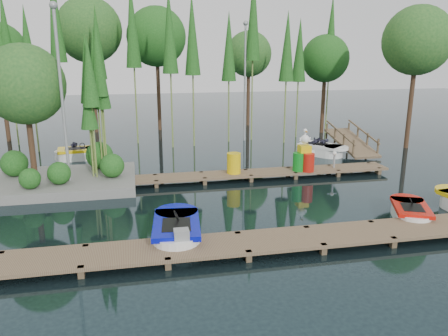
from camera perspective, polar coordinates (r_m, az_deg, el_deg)
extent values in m
plane|color=#192B30|center=(16.61, -1.34, -4.19)|extent=(90.00, 90.00, 0.00)
cube|color=brown|center=(12.43, 2.48, -9.75)|extent=(18.00, 1.50, 0.10)
cube|color=brown|center=(13.27, -26.98, -10.77)|extent=(0.16, 0.16, 0.50)
cube|color=brown|center=(11.73, -18.13, -13.23)|extent=(0.16, 0.16, 0.50)
cube|color=brown|center=(12.85, -17.55, -10.61)|extent=(0.16, 0.16, 0.50)
cube|color=brown|center=(11.65, -7.32, -12.75)|extent=(0.16, 0.16, 0.50)
cube|color=brown|center=(12.78, -7.78, -10.16)|extent=(0.16, 0.16, 0.50)
cube|color=brown|center=(11.97, 3.22, -11.85)|extent=(0.16, 0.16, 0.50)
cube|color=brown|center=(13.07, 1.78, -9.43)|extent=(0.16, 0.16, 0.50)
cube|color=brown|center=(12.65, 12.84, -10.69)|extent=(0.16, 0.16, 0.50)
cube|color=brown|center=(13.70, 10.66, -8.52)|extent=(0.16, 0.16, 0.50)
cube|color=brown|center=(13.64, 21.21, -9.42)|extent=(0.16, 0.16, 0.50)
cube|color=brown|center=(14.61, 18.56, -7.53)|extent=(0.16, 0.16, 0.50)
cube|color=brown|center=(15.77, 25.38, -6.56)|extent=(0.16, 0.16, 0.50)
cube|color=brown|center=(19.06, 0.25, -0.88)|extent=(15.00, 1.20, 0.10)
cube|color=brown|center=(18.57, -21.42, -3.02)|extent=(0.16, 0.16, 0.50)
cube|color=brown|center=(19.47, -20.98, -2.17)|extent=(0.16, 0.16, 0.50)
cube|color=brown|center=(18.32, -15.16, -2.73)|extent=(0.16, 0.16, 0.50)
cube|color=brown|center=(19.23, -15.02, -1.88)|extent=(0.16, 0.16, 0.50)
cube|color=brown|center=(18.29, -8.81, -2.40)|extent=(0.16, 0.16, 0.50)
cube|color=brown|center=(19.21, -8.97, -1.56)|extent=(0.16, 0.16, 0.50)
cube|color=brown|center=(18.49, -2.52, -2.04)|extent=(0.16, 0.16, 0.50)
cube|color=brown|center=(19.40, -2.98, -1.23)|extent=(0.16, 0.16, 0.50)
cube|color=brown|center=(18.90, 3.56, -1.68)|extent=(0.16, 0.16, 0.50)
cube|color=brown|center=(19.79, 2.83, -0.90)|extent=(0.16, 0.16, 0.50)
cube|color=brown|center=(19.52, 9.32, -1.31)|extent=(0.16, 0.16, 0.50)
cube|color=brown|center=(20.38, 8.36, -0.58)|extent=(0.16, 0.16, 0.50)
cube|color=brown|center=(20.32, 14.67, -0.96)|extent=(0.16, 0.16, 0.50)
cube|color=brown|center=(21.15, 13.53, -0.27)|extent=(0.16, 0.16, 0.50)
cube|color=brown|center=(21.29, 19.57, -0.63)|extent=(0.16, 0.16, 0.50)
cube|color=brown|center=(22.08, 18.30, 0.02)|extent=(0.16, 0.16, 0.50)
cube|color=slate|center=(19.44, -20.72, -1.77)|extent=(6.20, 4.20, 0.42)
sphere|color=#235D1D|center=(20.19, -25.71, 0.54)|extent=(1.10, 1.10, 1.10)
sphere|color=#235D1D|center=(18.28, -20.74, -0.64)|extent=(0.90, 0.90, 0.90)
sphere|color=#235D1D|center=(20.20, -15.96, 1.61)|extent=(1.20, 1.20, 1.20)
sphere|color=#235D1D|center=(18.11, -24.03, -1.28)|extent=(0.80, 0.80, 0.80)
sphere|color=#235D1D|center=(18.63, -14.41, 0.31)|extent=(1.00, 1.00, 1.00)
cylinder|color=#402A1B|center=(19.60, -23.92, 3.53)|extent=(0.24, 0.24, 3.60)
sphere|color=#316525|center=(19.34, -24.61, 9.92)|extent=(3.20, 3.20, 3.20)
cylinder|color=olive|center=(19.22, -16.06, 6.95)|extent=(0.07, 0.07, 5.93)
cone|color=#235D1D|center=(19.06, -16.52, 13.13)|extent=(0.70, 0.70, 2.97)
cylinder|color=olive|center=(19.10, -17.02, 6.42)|extent=(0.07, 0.07, 5.66)
cone|color=#235D1D|center=(18.93, -17.49, 12.36)|extent=(0.70, 0.70, 2.83)
cylinder|color=olive|center=(19.28, -15.42, 5.95)|extent=(0.07, 0.07, 5.22)
cone|color=#235D1D|center=(19.10, -15.81, 11.37)|extent=(0.70, 0.70, 2.61)
cylinder|color=olive|center=(18.49, -16.77, 5.97)|extent=(0.07, 0.07, 5.53)
cone|color=#235D1D|center=(18.31, -17.23, 11.96)|extent=(0.70, 0.70, 2.76)
cylinder|color=olive|center=(18.75, -17.01, 3.71)|extent=(0.07, 0.07, 4.01)
cone|color=#235D1D|center=(18.54, -17.34, 7.97)|extent=(0.70, 0.70, 2.01)
cylinder|color=olive|center=(19.09, -15.73, 7.19)|extent=(0.07, 0.07, 6.11)
cone|color=#235D1D|center=(18.94, -16.19, 13.61)|extent=(0.70, 0.70, 3.05)
cylinder|color=#402A1B|center=(27.34, 23.28, 8.66)|extent=(0.26, 0.26, 6.06)
sphere|color=#316525|center=(27.24, 23.95, 14.99)|extent=(3.81, 3.81, 3.81)
cylinder|color=#402A1B|center=(31.01, 12.86, 9.13)|extent=(0.26, 0.26, 5.02)
sphere|color=#235D1D|center=(30.87, 13.13, 13.76)|extent=(3.16, 3.16, 3.16)
cylinder|color=#402A1B|center=(33.38, 3.19, 10.10)|extent=(0.26, 0.26, 5.31)
sphere|color=#316525|center=(33.26, 3.26, 14.66)|extent=(3.34, 3.34, 3.34)
cylinder|color=#402A1B|center=(31.60, -8.58, 10.74)|extent=(0.26, 0.26, 6.46)
sphere|color=#235D1D|center=(31.54, -8.81, 16.60)|extent=(4.06, 4.06, 4.06)
cylinder|color=#402A1B|center=(31.62, -16.74, 10.65)|extent=(0.26, 0.26, 6.85)
sphere|color=#316525|center=(31.58, -17.22, 16.84)|extent=(4.31, 4.31, 4.31)
cylinder|color=#402A1B|center=(30.33, -26.85, 8.23)|extent=(0.26, 0.26, 5.48)
cylinder|color=olive|center=(28.80, -26.14, 10.93)|extent=(0.09, 0.09, 8.36)
cone|color=#235D1D|center=(28.79, -26.68, 15.56)|extent=(0.90, 0.90, 4.60)
cylinder|color=olive|center=(26.28, -23.83, 9.96)|extent=(0.09, 0.09, 7.48)
cone|color=#235D1D|center=(26.23, -24.32, 14.51)|extent=(0.90, 0.90, 4.11)
cylinder|color=olive|center=(26.55, -20.71, 12.67)|extent=(0.09, 0.09, 9.66)
cone|color=#235D1D|center=(26.63, -21.26, 18.47)|extent=(0.90, 0.90, 5.31)
cylinder|color=olive|center=(27.39, -15.93, 11.02)|extent=(0.09, 0.09, 7.69)
cone|color=#235D1D|center=(27.35, -16.26, 15.52)|extent=(0.90, 0.90, 4.23)
cylinder|color=olive|center=(26.94, -11.64, 12.61)|extent=(0.09, 0.09, 8.99)
cone|color=#235D1D|center=(26.97, -11.93, 17.95)|extent=(0.90, 0.90, 4.94)
cylinder|color=olive|center=(25.43, -6.97, 12.05)|extent=(0.09, 0.09, 8.44)
cone|color=#235D1D|center=(25.43, -7.15, 17.37)|extent=(0.90, 0.90, 4.64)
cylinder|color=olive|center=(25.71, -4.08, 11.91)|extent=(0.09, 0.09, 8.22)
cone|color=#235D1D|center=(25.70, -4.18, 17.05)|extent=(0.90, 0.90, 4.52)
cylinder|color=olive|center=(26.99, 0.63, 11.22)|extent=(0.09, 0.09, 7.41)
cone|color=#235D1D|center=(26.94, 0.64, 15.63)|extent=(0.90, 0.90, 4.07)
cylinder|color=olive|center=(27.53, 3.75, 13.73)|extent=(0.09, 0.09, 9.77)
cone|color=#235D1D|center=(27.61, 3.85, 19.42)|extent=(0.90, 0.90, 5.38)
cylinder|color=olive|center=(26.90, 8.10, 11.07)|extent=(0.09, 0.09, 7.40)
cone|color=#235D1D|center=(26.85, 8.26, 15.48)|extent=(0.90, 0.90, 4.07)
cylinder|color=olive|center=(28.89, 9.66, 11.00)|extent=(0.09, 0.09, 7.14)
cone|color=#235D1D|center=(28.83, 9.83, 14.97)|extent=(0.90, 0.90, 3.93)
cylinder|color=olive|center=(30.77, 13.54, 12.40)|extent=(0.09, 0.09, 8.61)
cone|color=#235D1D|center=(30.77, 13.83, 16.88)|extent=(0.90, 0.90, 4.74)
cylinder|color=gray|center=(18.25, -20.34, 7.90)|extent=(0.12, 0.12, 7.00)
sphere|color=gray|center=(18.22, -21.41, 19.19)|extent=(0.30, 0.30, 0.30)
cylinder|color=gray|center=(27.38, 2.74, 10.83)|extent=(0.12, 0.12, 7.00)
sphere|color=gray|center=(27.36, 2.84, 18.38)|extent=(0.30, 0.30, 0.30)
cube|color=brown|center=(25.40, 16.26, 3.21)|extent=(1.50, 3.94, 0.95)
cube|color=brown|center=(23.68, 16.55, 2.48)|extent=(0.08, 0.08, 0.90)
cube|color=brown|center=(24.61, 15.38, 3.28)|extent=(0.08, 0.08, 0.90)
cube|color=brown|center=(25.56, 14.29, 4.02)|extent=(0.08, 0.08, 0.90)
cube|color=brown|center=(26.51, 13.27, 4.70)|extent=(0.08, 0.08, 0.90)
cube|color=brown|center=(24.97, 14.93, 4.52)|extent=(0.06, 3.54, 0.83)
cube|color=brown|center=(24.37, 19.46, 2.58)|extent=(0.08, 0.08, 0.90)
cube|color=brown|center=(25.28, 18.21, 3.36)|extent=(0.08, 0.08, 0.90)
cube|color=brown|center=(26.20, 17.05, 4.08)|extent=(0.08, 0.08, 0.90)
cube|color=brown|center=(27.13, 15.97, 4.75)|extent=(0.08, 0.08, 0.90)
cube|color=brown|center=(25.62, 17.74, 4.57)|extent=(0.06, 3.54, 0.83)
cube|color=white|center=(13.10, -6.19, -8.64)|extent=(1.45, 1.46, 0.60)
cylinder|color=white|center=(13.71, -6.19, -7.54)|extent=(1.45, 1.45, 0.60)
cylinder|color=white|center=(12.49, -6.20, -9.86)|extent=(1.45, 1.45, 0.60)
cube|color=#060DA8|center=(12.97, -6.23, -7.31)|extent=(1.57, 2.42, 0.15)
cylinder|color=#060DA8|center=(13.87, -6.23, -5.80)|extent=(1.48, 1.48, 0.15)
cube|color=black|center=(12.75, -6.24, -7.47)|extent=(0.92, 1.17, 0.07)
torus|color=black|center=(13.04, -6.26, -6.14)|extent=(0.19, 0.32, 0.29)
cube|color=white|center=(15.91, 23.16, -5.65)|extent=(1.41, 1.41, 0.49)
cylinder|color=white|center=(16.40, 22.82, -5.00)|extent=(1.41, 1.41, 0.49)
cylinder|color=white|center=(15.41, 23.53, -6.34)|extent=(1.41, 1.41, 0.49)
cube|color=red|center=(15.82, 23.26, -4.74)|extent=(1.74, 2.14, 0.12)
cylinder|color=red|center=(16.55, 22.77, -3.85)|extent=(1.43, 1.43, 0.12)
cube|color=black|center=(15.64, 23.39, -4.82)|extent=(0.96, 1.07, 0.05)
torus|color=black|center=(15.89, 23.24, -3.98)|extent=(0.22, 0.28, 0.24)
cube|color=white|center=(24.08, -18.30, 1.60)|extent=(1.37, 1.36, 0.56)
cylinder|color=white|center=(24.09, -16.83, 1.72)|extent=(1.36, 1.36, 0.56)
cylinder|color=white|center=(24.10, -19.77, 1.48)|extent=(1.36, 1.36, 0.56)
cube|color=yellow|center=(24.02, -18.36, 2.31)|extent=(2.27, 1.49, 0.14)
cylinder|color=yellow|center=(24.03, -16.21, 2.49)|extent=(1.39, 1.39, 0.14)
cube|color=black|center=(24.01, -18.86, 2.38)|extent=(1.10, 0.87, 0.06)
torus|color=black|center=(23.98, -18.03, 2.82)|extent=(0.30, 0.18, 0.27)
imported|color=#1E1E2D|center=(23.96, -19.03, 2.95)|extent=(0.48, 0.38, 1.00)
cube|color=white|center=(24.37, 12.44, 2.17)|extent=(1.77, 1.78, 0.58)
cylinder|color=white|center=(24.10, 13.78, 1.95)|extent=(1.77, 1.77, 0.58)
cylinder|color=white|center=(24.66, 11.13, 2.39)|extent=(1.77, 1.77, 0.58)
cube|color=white|center=(24.31, 12.48, 2.89)|extent=(2.37, 2.51, 0.15)
cylinder|color=white|center=(23.92, 14.44, 2.58)|extent=(1.80, 1.80, 0.15)
cube|color=black|center=(24.39, 12.05, 3.07)|extent=(1.26, 1.30, 0.06)
torus|color=black|center=(24.20, 12.84, 3.33)|extent=(0.30, 0.32, 0.28)
imported|color=#1E1E2D|center=(24.37, 11.97, 3.58)|extent=(0.51, 0.52, 0.94)
imported|color=#1E1E2D|center=(24.54, 13.12, 3.44)|extent=(0.39, 0.41, 0.71)
cube|color=gray|center=(12.03, -5.57, -9.12)|extent=(0.41, 0.34, 0.50)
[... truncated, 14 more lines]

